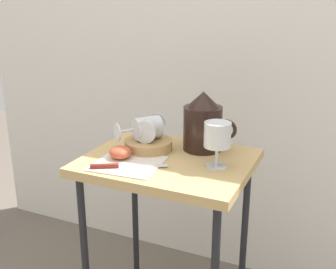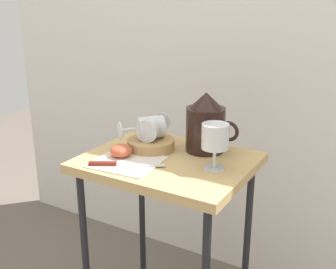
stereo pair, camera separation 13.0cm
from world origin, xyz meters
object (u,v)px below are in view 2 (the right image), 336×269
at_px(wine_glass_upright, 215,139).
at_px(table, 168,181).
at_px(apple_half_left, 121,151).
at_px(knife, 115,164).
at_px(pitcher, 206,128).
at_px(wine_glass_tipped_far, 151,128).
at_px(basket_tray, 151,144).
at_px(wine_glass_tipped_near, 149,127).

bearing_deg(wine_glass_upright, table, 178.11).
xyz_separation_m(apple_half_left, knife, (0.03, -0.07, -0.02)).
height_order(pitcher, knife, pitcher).
xyz_separation_m(pitcher, wine_glass_tipped_far, (-0.16, -0.08, -0.01)).
height_order(table, wine_glass_tipped_far, wine_glass_tipped_far).
xyz_separation_m(wine_glass_upright, apple_half_left, (-0.30, -0.06, -0.07)).
distance_m(basket_tray, pitcher, 0.19).
relative_size(pitcher, apple_half_left, 2.79).
bearing_deg(wine_glass_tipped_far, basket_tray, -83.99).
distance_m(basket_tray, apple_half_left, 0.12).
bearing_deg(basket_tray, pitcher, 26.26).
bearing_deg(basket_tray, table, -24.77).
bearing_deg(apple_half_left, knife, -66.56).
bearing_deg(wine_glass_tipped_near, basket_tray, -35.03).
distance_m(wine_glass_tipped_near, apple_half_left, 0.13).
relative_size(wine_glass_tipped_far, apple_half_left, 2.07).
bearing_deg(pitcher, table, -120.28).
distance_m(table, wine_glass_tipped_near, 0.19).
relative_size(wine_glass_tipped_near, knife, 0.76).
bearing_deg(pitcher, apple_half_left, -136.76).
xyz_separation_m(wine_glass_tipped_near, wine_glass_tipped_far, (0.01, -0.00, -0.00)).
bearing_deg(apple_half_left, wine_glass_tipped_near, 75.82).
xyz_separation_m(pitcher, knife, (-0.17, -0.26, -0.07)).
bearing_deg(basket_tray, wine_glass_upright, -10.62).
height_order(wine_glass_tipped_near, knife, wine_glass_tipped_near).
bearing_deg(table, wine_glass_tipped_far, 152.76).
xyz_separation_m(basket_tray, apple_half_left, (-0.04, -0.11, 0.01)).
height_order(basket_tray, wine_glass_tipped_far, wine_glass_tipped_far).
bearing_deg(wine_glass_upright, wine_glass_tipped_far, 168.29).
distance_m(basket_tray, wine_glass_upright, 0.27).
height_order(table, basket_tray, basket_tray).
distance_m(table, apple_half_left, 0.18).
height_order(pitcher, wine_glass_tipped_near, pitcher).
bearing_deg(basket_tray, wine_glass_tipped_near, 144.97).
height_order(wine_glass_tipped_near, wine_glass_tipped_far, wine_glass_tipped_near).
bearing_deg(basket_tray, wine_glass_tipped_far, 96.01).
height_order(wine_glass_upright, apple_half_left, wine_glass_upright).
distance_m(pitcher, knife, 0.33).
distance_m(table, wine_glass_tipped_far, 0.18).
bearing_deg(apple_half_left, table, 27.66).
bearing_deg(knife, wine_glass_tipped_far, 86.90).
height_order(wine_glass_tipped_near, apple_half_left, wine_glass_tipped_near).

